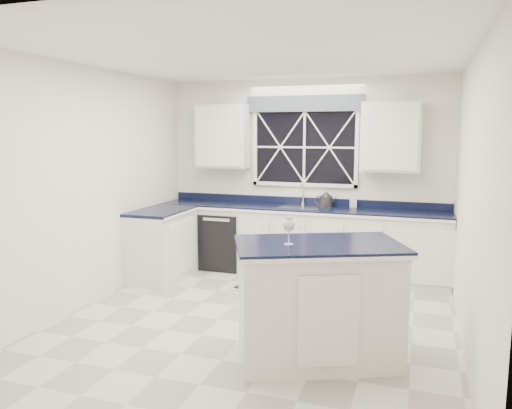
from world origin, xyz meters
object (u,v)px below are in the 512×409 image
(island, at_px, (318,301))
(kettle, at_px, (326,200))
(faucet, at_px, (303,194))
(dishwasher, at_px, (225,239))
(wine_glass, at_px, (289,226))
(soap_bottle, at_px, (353,201))

(island, height_order, kettle, kettle)
(faucet, bearing_deg, kettle, -14.37)
(dishwasher, bearing_deg, faucet, 10.02)
(kettle, relative_size, wine_glass, 1.32)
(dishwasher, height_order, wine_glass, wine_glass)
(dishwasher, height_order, faucet, faucet)
(faucet, bearing_deg, wine_glass, -79.09)
(kettle, bearing_deg, faucet, 169.81)
(faucet, relative_size, soap_bottle, 1.62)
(wine_glass, height_order, soap_bottle, wine_glass)
(dishwasher, relative_size, wine_glass, 3.51)
(kettle, bearing_deg, island, -76.44)
(dishwasher, height_order, soap_bottle, soap_bottle)
(kettle, xyz_separation_m, soap_bottle, (0.36, 0.11, -0.01))
(island, bearing_deg, kettle, 75.58)
(dishwasher, relative_size, soap_bottle, 4.39)
(kettle, bearing_deg, dishwasher, -171.58)
(island, distance_m, wine_glass, 0.73)
(dishwasher, relative_size, kettle, 2.66)
(soap_bottle, bearing_deg, wine_glass, -92.96)
(island, xyz_separation_m, wine_glass, (-0.23, -0.14, 0.68))
(soap_bottle, bearing_deg, island, -88.41)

